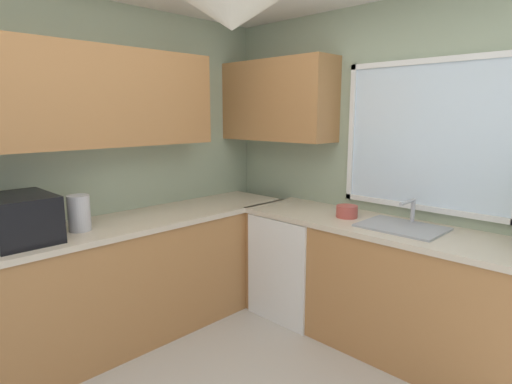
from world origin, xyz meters
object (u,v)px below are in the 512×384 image
dishwasher (298,263)px  kettle (79,213)px  microwave (20,218)px  bowl (347,211)px  sink_assembly (402,226)px

dishwasher → kettle: 1.78m
microwave → bowl: 2.23m
microwave → sink_assembly: size_ratio=0.88×
microwave → sink_assembly: bearing=51.6°
microwave → bowl: (1.10, 1.94, -0.10)m
bowl → microwave: bearing=-119.6°
microwave → kettle: size_ratio=1.98×
bowl → kettle: bearing=-124.3°
microwave → sink_assembly: 2.48m
microwave → bowl: microwave is taller
dishwasher → bowl: size_ratio=5.35×
sink_assembly → kettle: bearing=-133.7°
kettle → sink_assembly: bearing=46.3°
microwave → kettle: microwave is taller
kettle → bowl: kettle is taller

